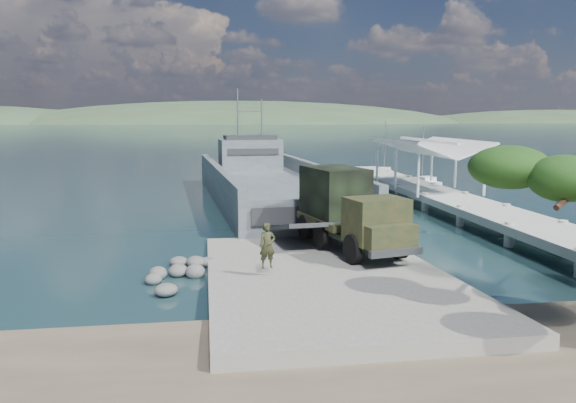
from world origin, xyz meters
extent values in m
plane|color=#1B4142|center=(0.00, 0.00, 0.00)|extent=(1400.00, 1400.00, 0.00)
cube|color=gray|center=(0.00, -1.00, 0.25)|extent=(10.00, 18.00, 0.50)
cube|color=#B4B3A9|center=(13.00, 18.00, 1.00)|extent=(4.00, 44.00, 0.50)
cube|color=#4C555A|center=(0.24, 23.10, 0.46)|extent=(11.31, 31.07, 2.54)
cube|color=#4C555A|center=(-4.02, 22.79, 2.34)|extent=(2.79, 30.46, 1.32)
cube|color=#4C555A|center=(4.49, 23.40, 2.34)|extent=(2.79, 30.46, 1.32)
cube|color=#4C555A|center=(1.32, 7.99, 1.02)|extent=(9.15, 1.06, 2.64)
cube|color=#4C555A|center=(-0.49, 33.23, 3.25)|extent=(6.37, 4.49, 3.05)
cube|color=#2C2F32|center=(-0.49, 33.23, 4.98)|extent=(5.30, 3.61, 0.41)
cylinder|color=gray|center=(-1.71, 33.15, 7.32)|extent=(0.16, 0.16, 5.08)
cylinder|color=gray|center=(0.72, 33.32, 6.81)|extent=(0.16, 0.16, 4.07)
cylinder|color=black|center=(1.57, 0.03, 1.17)|extent=(0.74, 1.40, 1.33)
cylinder|color=black|center=(3.87, 0.55, 1.17)|extent=(0.74, 1.40, 1.33)
cylinder|color=black|center=(0.80, 3.43, 1.17)|extent=(0.74, 1.40, 1.33)
cylinder|color=black|center=(3.10, 3.95, 1.17)|extent=(0.74, 1.40, 1.33)
cylinder|color=black|center=(0.35, 5.43, 1.17)|extent=(0.74, 1.40, 1.33)
cylinder|color=black|center=(2.65, 5.94, 1.17)|extent=(0.74, 1.40, 1.33)
cube|color=black|center=(2.09, 3.09, 1.32)|extent=(3.92, 8.09, 0.26)
cube|color=#1D301B|center=(2.70, 0.39, 2.40)|extent=(2.95, 2.56, 2.05)
cube|color=#1D301B|center=(2.97, -0.81, 1.88)|extent=(2.50, 1.42, 1.02)
cube|color=#1D301B|center=(1.77, 4.49, 1.68)|extent=(3.54, 5.16, 0.36)
cube|color=black|center=(1.72, 4.69, 3.16)|extent=(3.26, 4.34, 2.56)
cube|color=#2C2F32|center=(3.08, -1.31, 1.27)|extent=(2.56, 0.81, 0.31)
imported|color=#1D301B|center=(-2.56, -1.59, 1.44)|extent=(0.76, 0.57, 1.89)
cube|color=white|center=(16.94, 30.55, 0.23)|extent=(2.30, 5.34, 0.84)
cube|color=white|center=(17.09, 29.62, 0.80)|extent=(1.54, 1.69, 0.56)
cylinder|color=gray|center=(16.94, 30.55, 3.29)|extent=(0.09, 0.09, 5.63)
cube|color=white|center=(16.00, 40.00, 0.25)|extent=(3.18, 5.81, 0.91)
cube|color=white|center=(15.70, 39.03, 0.86)|extent=(1.83, 1.97, 0.61)
cylinder|color=gray|center=(16.00, 40.00, 3.55)|extent=(0.10, 0.10, 6.08)
ellipsoid|color=#1A380F|center=(5.30, -6.21, 5.39)|extent=(2.69, 2.69, 1.54)
camera|label=1|loc=(-5.00, -24.06, 7.12)|focal=35.00mm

